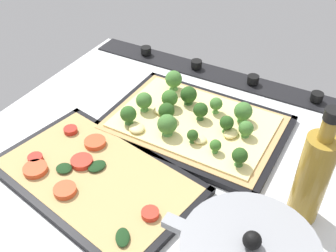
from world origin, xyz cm
name	(u,v)px	position (x,y,z in cm)	size (l,w,h in cm)	color
ground_plane	(159,160)	(0.00, 0.00, -1.50)	(75.34, 71.34, 3.00)	silver
stove_control_panel	(224,75)	(0.00, -32.17, 0.56)	(72.33, 7.00, 2.60)	black
baking_tray_front	(194,126)	(-2.34, -10.65, 0.37)	(36.83, 26.41, 1.30)	black
broccoli_pizza	(192,119)	(-1.70, -10.56, 2.21)	(34.39, 23.97, 6.02)	tan
baking_tray_back	(96,179)	(6.57, 11.41, 0.37)	(40.16, 28.70, 1.30)	black
veggie_pizza_back	(93,175)	(7.15, 11.50, 1.09)	(37.36, 25.90, 1.90)	tan
oil_bottle	(313,177)	(-27.61, 1.20, 8.87)	(4.99, 4.99, 21.45)	olive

